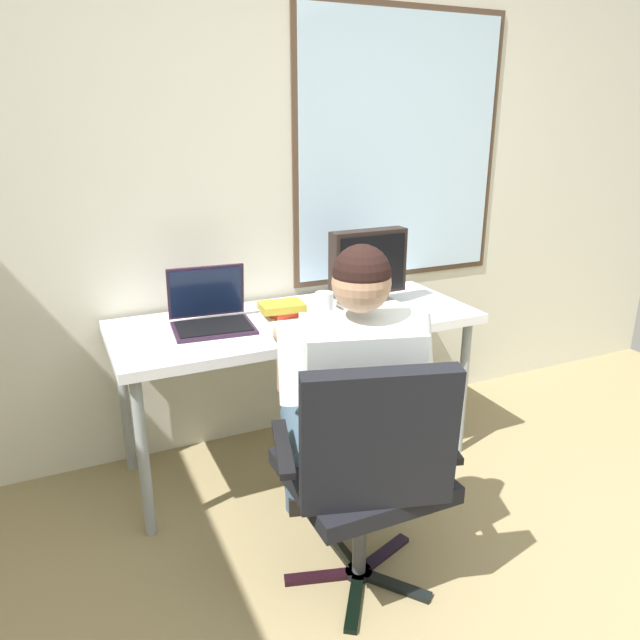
# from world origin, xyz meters

# --- Properties ---
(wall_rear) EXTENTS (5.10, 0.08, 2.77)m
(wall_rear) POSITION_xyz_m (0.02, 2.06, 1.39)
(wall_rear) COLOR beige
(wall_rear) RESTS_ON ground
(desk) EXTENTS (1.65, 0.65, 0.74)m
(desk) POSITION_xyz_m (-0.22, 1.68, 0.68)
(desk) COLOR gray
(desk) RESTS_ON ground
(office_chair) EXTENTS (0.66, 0.60, 0.92)m
(office_chair) POSITION_xyz_m (-0.35, 0.76, 0.53)
(office_chair) COLOR black
(office_chair) RESTS_ON ground
(person_seated) EXTENTS (0.63, 0.80, 1.23)m
(person_seated) POSITION_xyz_m (-0.29, 1.00, 0.64)
(person_seated) COLOR #374C5F
(person_seated) RESTS_ON ground
(crt_monitor) EXTENTS (0.38, 0.23, 0.37)m
(crt_monitor) POSITION_xyz_m (0.16, 1.71, 0.93)
(crt_monitor) COLOR beige
(crt_monitor) RESTS_ON desk
(laptop) EXTENTS (0.36, 0.32, 0.25)m
(laptop) POSITION_xyz_m (-0.60, 1.73, 0.80)
(laptop) COLOR #2A192C
(laptop) RESTS_ON desk
(wine_glass) EXTENTS (0.08, 0.08, 0.15)m
(wine_glass) POSITION_xyz_m (-0.16, 1.52, 0.84)
(wine_glass) COLOR silver
(wine_glass) RESTS_ON desk
(book_stack) EXTENTS (0.21, 0.15, 0.06)m
(book_stack) POSITION_xyz_m (-0.27, 1.72, 0.77)
(book_stack) COLOR red
(book_stack) RESTS_ON desk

